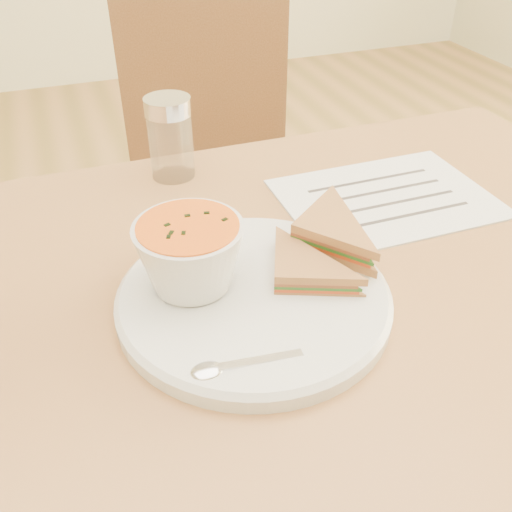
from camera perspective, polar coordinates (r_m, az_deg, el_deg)
name	(u,v)px	position (r m, az deg, el deg)	size (l,w,h in m)	color
dining_table	(308,449)	(0.97, 5.25, -18.65)	(1.00, 0.70, 0.75)	brown
chair_far	(204,210)	(1.37, -5.21, 4.61)	(0.40, 0.40, 0.90)	brown
plate	(254,299)	(0.63, -0.23, -4.31)	(0.30, 0.30, 0.02)	silver
soup_bowl	(190,258)	(0.61, -6.58, -0.24)	(0.12, 0.12, 0.08)	silver
sandwich_half_a	(274,288)	(0.60, 1.82, -3.24)	(0.10, 0.10, 0.03)	#BC7342
sandwich_half_b	(290,237)	(0.66, 3.45, 1.93)	(0.11, 0.11, 0.03)	#BC7342
spoon	(257,362)	(0.54, 0.08, -10.52)	(0.16, 0.03, 0.01)	silver
paper_menu	(386,198)	(0.84, 12.90, 5.66)	(0.29, 0.22, 0.00)	white
condiment_shaker	(170,138)	(0.86, -8.55, 11.58)	(0.07, 0.07, 0.12)	silver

